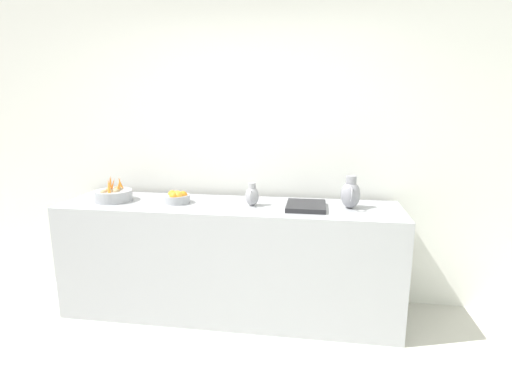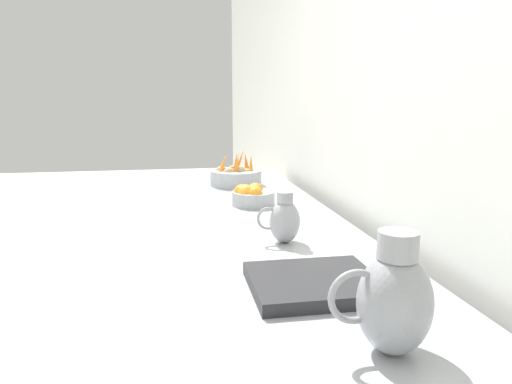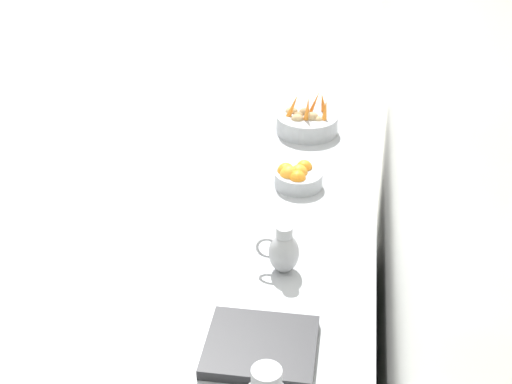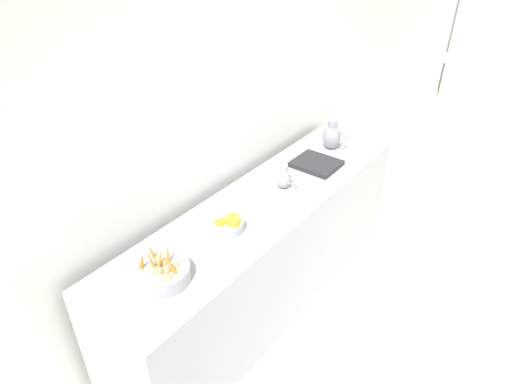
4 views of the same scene
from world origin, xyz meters
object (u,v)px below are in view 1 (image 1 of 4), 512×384
Objects in this scene: orange_bowl at (177,197)px; metal_pitcher_tall at (351,194)px; vegetable_colander at (114,195)px; metal_pitcher_short at (252,195)px.

orange_bowl is 0.82× the size of metal_pitcher_tall.
vegetable_colander is 1.20× the size of metal_pitcher_tall.
vegetable_colander is 1.17m from metal_pitcher_short.
orange_bowl is (-0.00, 0.55, -0.01)m from vegetable_colander.
metal_pitcher_tall is (-0.05, 1.38, 0.07)m from orange_bowl.
vegetable_colander is at bearing -89.68° from orange_bowl.
orange_bowl is 0.62m from metal_pitcher_short.
metal_pitcher_short is at bearing 90.71° from vegetable_colander.
metal_pitcher_tall is at bearing 91.58° from vegetable_colander.
metal_pitcher_tall is at bearing 92.90° from metal_pitcher_short.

